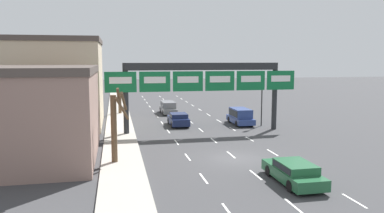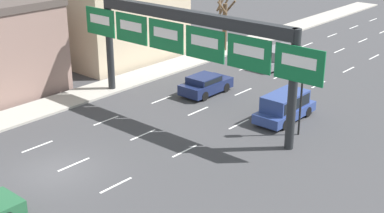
{
  "view_description": "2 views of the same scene",
  "coord_description": "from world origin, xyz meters",
  "px_view_note": "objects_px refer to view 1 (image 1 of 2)",
  "views": [
    {
      "loc": [
        -8.33,
        -25.02,
        7.07
      ],
      "look_at": [
        -1.39,
        8.69,
        2.72
      ],
      "focal_mm": 35.0,
      "sensor_mm": 36.0,
      "label": 1
    },
    {
      "loc": [
        20.97,
        -13.71,
        12.86
      ],
      "look_at": [
        2.32,
        7.72,
        1.88
      ],
      "focal_mm": 50.0,
      "sensor_mm": 36.0,
      "label": 2
    }
  ],
  "objects_px": {
    "car_green": "(294,171)",
    "suv_blue": "(240,116)",
    "traffic_light_near_gantry": "(262,94)",
    "tree_bare_second": "(115,124)",
    "sign_gantry": "(203,78)",
    "tree_bare_closest": "(119,93)",
    "car_navy": "(178,119)",
    "suv_grey": "(168,107)"
  },
  "relations": [
    {
      "from": "car_green",
      "to": "suv_blue",
      "type": "bearing_deg",
      "value": 79.94
    },
    {
      "from": "traffic_light_near_gantry",
      "to": "tree_bare_second",
      "type": "xyz_separation_m",
      "value": [
        -15.24,
        -11.78,
        -0.65
      ]
    },
    {
      "from": "sign_gantry",
      "to": "tree_bare_closest",
      "type": "height_order",
      "value": "sign_gantry"
    },
    {
      "from": "car_navy",
      "to": "suv_grey",
      "type": "height_order",
      "value": "suv_grey"
    },
    {
      "from": "suv_blue",
      "to": "traffic_light_near_gantry",
      "type": "relative_size",
      "value": 0.95
    },
    {
      "from": "traffic_light_near_gantry",
      "to": "tree_bare_second",
      "type": "distance_m",
      "value": 19.27
    },
    {
      "from": "car_navy",
      "to": "suv_blue",
      "type": "xyz_separation_m",
      "value": [
        6.81,
        -0.45,
        0.23
      ]
    },
    {
      "from": "suv_grey",
      "to": "traffic_light_near_gantry",
      "type": "height_order",
      "value": "traffic_light_near_gantry"
    },
    {
      "from": "car_green",
      "to": "suv_grey",
      "type": "xyz_separation_m",
      "value": [
        -3.18,
        28.98,
        0.2
      ]
    },
    {
      "from": "sign_gantry",
      "to": "tree_bare_closest",
      "type": "bearing_deg",
      "value": 119.61
    },
    {
      "from": "tree_bare_closest",
      "to": "tree_bare_second",
      "type": "bearing_deg",
      "value": -91.23
    },
    {
      "from": "car_navy",
      "to": "car_green",
      "type": "xyz_separation_m",
      "value": [
        3.38,
        -19.78,
        -0.04
      ]
    },
    {
      "from": "sign_gantry",
      "to": "car_navy",
      "type": "bearing_deg",
      "value": 114.73
    },
    {
      "from": "traffic_light_near_gantry",
      "to": "tree_bare_closest",
      "type": "bearing_deg",
      "value": 141.23
    },
    {
      "from": "suv_blue",
      "to": "car_green",
      "type": "xyz_separation_m",
      "value": [
        -3.43,
        -19.33,
        -0.28
      ]
    },
    {
      "from": "car_green",
      "to": "tree_bare_second",
      "type": "relative_size",
      "value": 0.95
    },
    {
      "from": "suv_blue",
      "to": "tree_bare_closest",
      "type": "distance_m",
      "value": 16.65
    },
    {
      "from": "car_navy",
      "to": "suv_blue",
      "type": "bearing_deg",
      "value": -3.78
    },
    {
      "from": "car_navy",
      "to": "car_green",
      "type": "bearing_deg",
      "value": -80.31
    },
    {
      "from": "traffic_light_near_gantry",
      "to": "suv_grey",
      "type": "bearing_deg",
      "value": 127.32
    },
    {
      "from": "car_navy",
      "to": "suv_grey",
      "type": "distance_m",
      "value": 9.21
    },
    {
      "from": "suv_blue",
      "to": "tree_bare_second",
      "type": "distance_m",
      "value": 18.9
    },
    {
      "from": "car_navy",
      "to": "traffic_light_near_gantry",
      "type": "height_order",
      "value": "traffic_light_near_gantry"
    },
    {
      "from": "suv_blue",
      "to": "traffic_light_near_gantry",
      "type": "xyz_separation_m",
      "value": [
        1.85,
        -1.44,
        2.45
      ]
    },
    {
      "from": "car_green",
      "to": "suv_grey",
      "type": "distance_m",
      "value": 29.16
    },
    {
      "from": "suv_grey",
      "to": "tree_bare_closest",
      "type": "xyz_separation_m",
      "value": [
        -6.27,
        0.73,
        1.88
      ]
    },
    {
      "from": "suv_blue",
      "to": "tree_bare_closest",
      "type": "height_order",
      "value": "tree_bare_closest"
    },
    {
      "from": "car_navy",
      "to": "suv_blue",
      "type": "distance_m",
      "value": 6.83
    },
    {
      "from": "suv_grey",
      "to": "tree_bare_second",
      "type": "bearing_deg",
      "value": -106.5
    },
    {
      "from": "suv_grey",
      "to": "tree_bare_second",
      "type": "distance_m",
      "value": 23.93
    },
    {
      "from": "suv_blue",
      "to": "suv_grey",
      "type": "bearing_deg",
      "value": 124.38
    },
    {
      "from": "car_green",
      "to": "tree_bare_closest",
      "type": "distance_m",
      "value": 31.25
    },
    {
      "from": "sign_gantry",
      "to": "suv_blue",
      "type": "height_order",
      "value": "sign_gantry"
    },
    {
      "from": "suv_blue",
      "to": "suv_grey",
      "type": "relative_size",
      "value": 0.95
    },
    {
      "from": "tree_bare_closest",
      "to": "tree_bare_second",
      "type": "xyz_separation_m",
      "value": [
        -0.51,
        -23.61,
        -0.01
      ]
    },
    {
      "from": "sign_gantry",
      "to": "suv_blue",
      "type": "xyz_separation_m",
      "value": [
        5.0,
        3.47,
        -4.28
      ]
    },
    {
      "from": "sign_gantry",
      "to": "car_green",
      "type": "distance_m",
      "value": 16.57
    },
    {
      "from": "car_green",
      "to": "traffic_light_near_gantry",
      "type": "bearing_deg",
      "value": 73.55
    },
    {
      "from": "suv_blue",
      "to": "tree_bare_second",
      "type": "height_order",
      "value": "tree_bare_second"
    },
    {
      "from": "car_navy",
      "to": "traffic_light_near_gantry",
      "type": "relative_size",
      "value": 0.84
    },
    {
      "from": "suv_grey",
      "to": "tree_bare_second",
      "type": "relative_size",
      "value": 0.95
    },
    {
      "from": "car_navy",
      "to": "tree_bare_second",
      "type": "relative_size",
      "value": 0.79
    }
  ]
}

